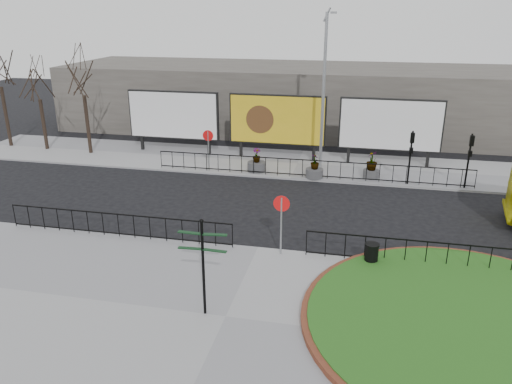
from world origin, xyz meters
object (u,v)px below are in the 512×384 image
(lamp_post, at_px, (324,91))
(planter_b, at_px, (315,170))
(fingerpost_sign, at_px, (203,258))
(planter_a, at_px, (257,164))
(planter_c, at_px, (372,167))
(billboard_mid, at_px, (277,120))
(litter_bin, at_px, (371,254))

(lamp_post, height_order, planter_b, lamp_post)
(fingerpost_sign, distance_m, planter_b, 14.58)
(lamp_post, distance_m, planter_a, 5.75)
(planter_a, bearing_deg, lamp_post, 16.92)
(fingerpost_sign, bearing_deg, planter_a, 98.08)
(fingerpost_sign, xyz_separation_m, planter_c, (5.21, 15.01, -1.34))
(billboard_mid, height_order, lamp_post, lamp_post)
(billboard_mid, distance_m, planter_a, 3.77)
(lamp_post, xyz_separation_m, litter_bin, (2.99, -11.60, -4.25))
(planter_b, bearing_deg, planter_c, 11.57)
(lamp_post, bearing_deg, billboard_mid, 146.75)
(planter_a, bearing_deg, planter_b, -7.74)
(planter_c, bearing_deg, billboard_mid, 154.11)
(planter_a, bearing_deg, litter_bin, -57.46)
(billboard_mid, xyz_separation_m, planter_c, (6.01, -2.92, -1.84))
(lamp_post, distance_m, planter_c, 5.14)
(fingerpost_sign, relative_size, planter_b, 2.35)
(billboard_mid, relative_size, planter_c, 3.95)
(planter_c, bearing_deg, fingerpost_sign, -109.13)
(planter_a, distance_m, planter_c, 6.70)
(billboard_mid, relative_size, planter_b, 4.43)
(fingerpost_sign, relative_size, planter_c, 2.10)
(billboard_mid, relative_size, lamp_post, 0.67)
(fingerpost_sign, height_order, planter_c, fingerpost_sign)
(planter_b, xyz_separation_m, planter_c, (3.19, 0.65, 0.18))
(planter_b, bearing_deg, planter_a, 172.26)
(billboard_mid, relative_size, planter_a, 4.40)
(planter_b, bearing_deg, fingerpost_sign, -98.00)
(billboard_mid, bearing_deg, planter_b, -51.66)
(lamp_post, relative_size, litter_bin, 10.26)
(lamp_post, xyz_separation_m, planter_a, (-3.69, -1.12, -4.27))
(billboard_mid, height_order, litter_bin, billboard_mid)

